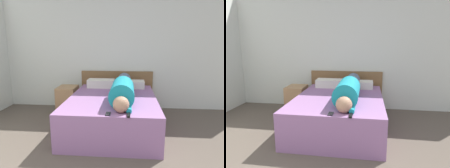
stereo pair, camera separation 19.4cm
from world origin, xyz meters
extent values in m
cube|color=silver|center=(0.00, 3.78, 1.30)|extent=(6.12, 0.06, 2.60)
cube|color=#936699|center=(0.05, 2.63, 0.28)|extent=(1.46, 1.93, 0.55)
cube|color=brown|center=(0.05, 3.71, 0.42)|extent=(1.58, 0.04, 0.84)
cube|color=#A37A51|center=(-0.93, 3.23, 0.29)|extent=(0.37, 0.46, 0.58)
sphere|color=tan|center=(0.23, 1.85, 0.66)|extent=(0.22, 0.22, 0.22)
cylinder|color=teal|center=(0.23, 2.29, 0.73)|extent=(0.36, 0.75, 0.36)
cylinder|color=slate|center=(0.23, 3.11, 0.69)|extent=(0.28, 0.89, 0.28)
cylinder|color=teal|center=(0.34, 1.90, 0.59)|extent=(0.07, 0.22, 0.07)
cube|color=silver|center=(-0.25, 3.35, 0.64)|extent=(0.55, 0.30, 0.16)
cube|color=silver|center=(0.38, 3.35, 0.63)|extent=(0.52, 0.30, 0.15)
cube|color=black|center=(0.33, 1.73, 0.57)|extent=(0.04, 0.15, 0.02)
cube|color=black|center=(0.07, 1.76, 0.56)|extent=(0.06, 0.13, 0.01)
camera|label=1|loc=(0.33, -0.67, 1.46)|focal=32.00mm
camera|label=2|loc=(0.52, -0.65, 1.46)|focal=32.00mm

